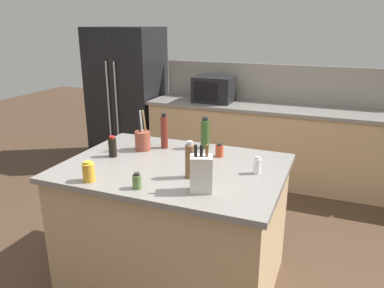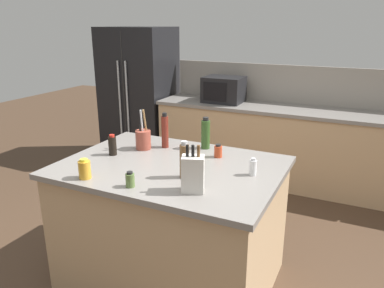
% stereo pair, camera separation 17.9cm
% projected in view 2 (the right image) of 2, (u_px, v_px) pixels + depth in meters
% --- Properties ---
extents(ground_plane, '(14.00, 14.00, 0.00)m').
position_uv_depth(ground_plane, '(173.00, 276.00, 2.93)').
color(ground_plane, '#473323').
extents(back_counter_run, '(3.06, 0.66, 0.94)m').
position_uv_depth(back_counter_run, '(280.00, 145.00, 4.55)').
color(back_counter_run, tan).
rests_on(back_counter_run, ground_plane).
extents(wall_backsplash, '(3.02, 0.03, 0.46)m').
position_uv_depth(wall_backsplash, '(290.00, 84.00, 4.60)').
color(wall_backsplash, gray).
rests_on(wall_backsplash, back_counter_run).
extents(kitchen_island, '(1.53, 1.11, 0.94)m').
position_uv_depth(kitchen_island, '(172.00, 223.00, 2.78)').
color(kitchen_island, tan).
rests_on(kitchen_island, ground_plane).
extents(refrigerator, '(0.93, 0.75, 1.84)m').
position_uv_depth(refrigerator, '(139.00, 95.00, 5.28)').
color(refrigerator, black).
rests_on(refrigerator, ground_plane).
extents(microwave, '(0.48, 0.39, 0.32)m').
position_uv_depth(microwave, '(224.00, 89.00, 4.65)').
color(microwave, black).
rests_on(microwave, back_counter_run).
extents(knife_block, '(0.16, 0.14, 0.29)m').
position_uv_depth(knife_block, '(193.00, 174.00, 2.19)').
color(knife_block, beige).
rests_on(knife_block, kitchen_island).
extents(utensil_crock, '(0.12, 0.12, 0.32)m').
position_uv_depth(utensil_crock, '(143.00, 139.00, 2.94)').
color(utensil_crock, brown).
rests_on(utensil_crock, kitchen_island).
extents(olive_oil_bottle, '(0.07, 0.07, 0.25)m').
position_uv_depth(olive_oil_bottle, '(206.00, 134.00, 2.94)').
color(olive_oil_bottle, '#2D4C1E').
rests_on(olive_oil_bottle, kitchen_island).
extents(honey_jar, '(0.08, 0.08, 0.13)m').
position_uv_depth(honey_jar, '(85.00, 169.00, 2.39)').
color(honey_jar, gold).
rests_on(honey_jar, kitchen_island).
extents(soy_sauce_bottle, '(0.06, 0.06, 0.16)m').
position_uv_depth(soy_sauce_bottle, '(112.00, 145.00, 2.81)').
color(soy_sauce_bottle, black).
rests_on(soy_sauce_bottle, kitchen_island).
extents(pepper_grinder, '(0.06, 0.06, 0.25)m').
position_uv_depth(pepper_grinder, '(184.00, 161.00, 2.39)').
color(pepper_grinder, brown).
rests_on(pepper_grinder, kitchen_island).
extents(salt_shaker, '(0.05, 0.05, 0.12)m').
position_uv_depth(salt_shaker, '(253.00, 167.00, 2.44)').
color(salt_shaker, silver).
rests_on(salt_shaker, kitchen_island).
extents(vinegar_bottle, '(0.06, 0.06, 0.28)m').
position_uv_depth(vinegar_bottle, '(165.00, 131.00, 2.96)').
color(vinegar_bottle, maroon).
rests_on(vinegar_bottle, kitchen_island).
extents(spice_jar_paprika, '(0.06, 0.06, 0.10)m').
position_uv_depth(spice_jar_paprika, '(218.00, 151.00, 2.77)').
color(spice_jar_paprika, '#B73D1E').
rests_on(spice_jar_paprika, kitchen_island).
extents(spice_jar_oregano, '(0.06, 0.06, 0.10)m').
position_uv_depth(spice_jar_oregano, '(130.00, 180.00, 2.27)').
color(spice_jar_oregano, '#567038').
rests_on(spice_jar_oregano, kitchen_island).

